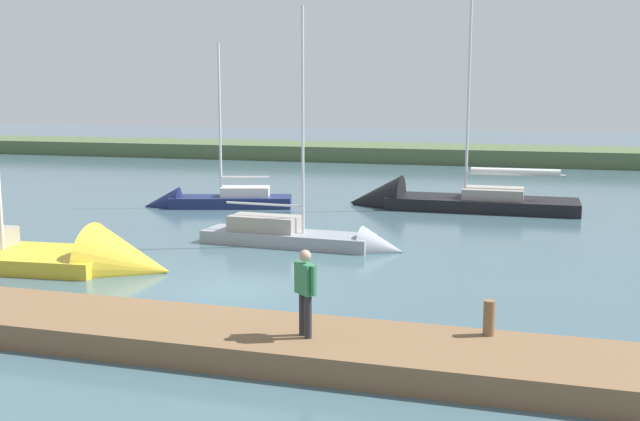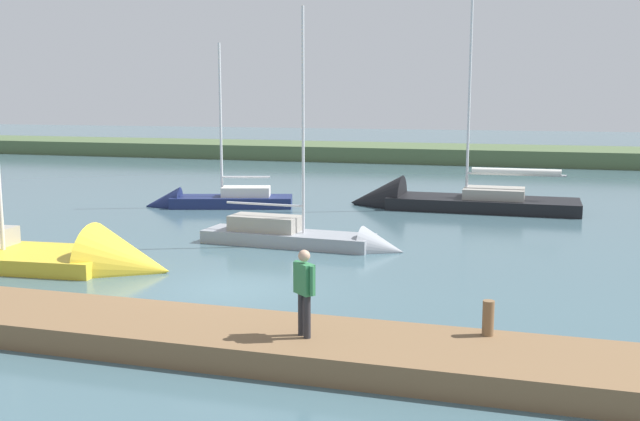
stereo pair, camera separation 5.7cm
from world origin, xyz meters
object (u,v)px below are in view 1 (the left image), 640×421
(sailboat_outer_mooring, at_px, (310,243))
(person_on_dock, at_px, (305,287))
(mooring_post_near, at_px, (489,318))
(sailboat_far_right, at_px, (43,262))
(sailboat_mid_channel, at_px, (435,204))
(sailboat_behind_pier, at_px, (209,205))

(sailboat_outer_mooring, height_order, person_on_dock, sailboat_outer_mooring)
(mooring_post_near, bearing_deg, sailboat_far_right, -17.89)
(sailboat_mid_channel, height_order, sailboat_behind_pier, sailboat_mid_channel)
(sailboat_outer_mooring, xyz_separation_m, sailboat_far_right, (6.90, 5.28, 0.03))
(sailboat_mid_channel, distance_m, sailboat_far_right, 18.30)
(sailboat_far_right, bearing_deg, sailboat_outer_mooring, 32.83)
(sailboat_mid_channel, distance_m, sailboat_outer_mooring, 10.54)
(sailboat_far_right, relative_size, sailboat_behind_pier, 1.42)
(sailboat_behind_pier, xyz_separation_m, person_on_dock, (-10.57, 18.21, 1.42))
(mooring_post_near, height_order, sailboat_outer_mooring, sailboat_outer_mooring)
(sailboat_mid_channel, xyz_separation_m, sailboat_behind_pier, (10.29, 2.66, -0.06))
(sailboat_mid_channel, height_order, person_on_dock, sailboat_mid_channel)
(mooring_post_near, relative_size, sailboat_mid_channel, 0.06)
(mooring_post_near, xyz_separation_m, sailboat_outer_mooring, (6.68, -9.66, -0.75))
(sailboat_far_right, distance_m, person_on_dock, 11.64)
(sailboat_mid_channel, bearing_deg, mooring_post_near, 100.65)
(sailboat_behind_pier, bearing_deg, sailboat_mid_channel, 177.72)
(mooring_post_near, height_order, person_on_dock, person_on_dock)
(sailboat_mid_channel, height_order, sailboat_far_right, sailboat_mid_channel)
(mooring_post_near, relative_size, person_on_dock, 0.40)
(sailboat_far_right, height_order, sailboat_behind_pier, sailboat_far_right)
(person_on_dock, bearing_deg, sailboat_mid_channel, 41.53)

